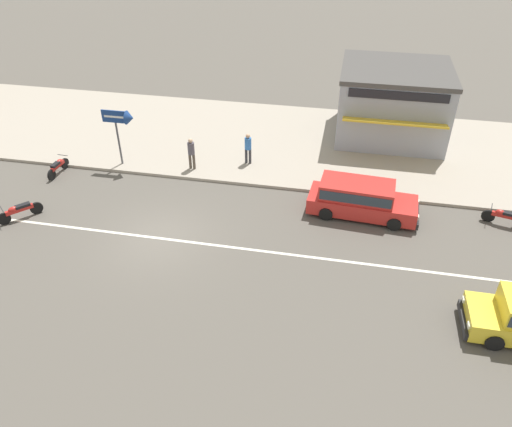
{
  "coord_description": "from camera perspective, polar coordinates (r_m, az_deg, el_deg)",
  "views": [
    {
      "loc": [
        7.27,
        -15.51,
        12.73
      ],
      "look_at": [
        3.9,
        1.45,
        0.8
      ],
      "focal_mm": 35.0,
      "sensor_mm": 36.0,
      "label": 1
    }
  ],
  "objects": [
    {
      "name": "ground_plane",
      "position": [
        21.34,
        -11.11,
        -2.78
      ],
      "size": [
        160.0,
        160.0,
        0.0
      ],
      "primitive_type": "plane",
      "color": "#544F47"
    },
    {
      "name": "lane_centre_stripe",
      "position": [
        21.34,
        -11.11,
        -2.77
      ],
      "size": [
        50.4,
        0.14,
        0.01
      ],
      "primitive_type": "cube",
      "color": "silver",
      "rests_on": "ground"
    },
    {
      "name": "kerb_strip",
      "position": [
        29.24,
        -4.36,
        8.86
      ],
      "size": [
        68.0,
        10.0,
        0.15
      ],
      "primitive_type": "cube",
      "color": "#9E9384",
      "rests_on": "ground"
    },
    {
      "name": "minivan_red_2",
      "position": [
        22.43,
        11.78,
        1.8
      ],
      "size": [
        4.94,
        2.14,
        1.56
      ],
      "color": "red",
      "rests_on": "ground"
    },
    {
      "name": "motorcycle_0",
      "position": [
        24.19,
        -25.43,
        0.29
      ],
      "size": [
        1.37,
        1.52,
        0.8
      ],
      "color": "black",
      "rests_on": "ground"
    },
    {
      "name": "motorcycle_1",
      "position": [
        24.0,
        26.52,
        -0.34
      ],
      "size": [
        1.82,
        0.7,
        0.8
      ],
      "color": "black",
      "rests_on": "ground"
    },
    {
      "name": "motorcycle_2",
      "position": [
        27.13,
        -21.69,
        5.01
      ],
      "size": [
        0.56,
        1.77,
        0.8
      ],
      "color": "black",
      "rests_on": "ground"
    },
    {
      "name": "arrow_signboard",
      "position": [
        25.64,
        -14.67,
        10.29
      ],
      "size": [
        1.65,
        0.69,
        2.97
      ],
      "color": "#4C4C51",
      "rests_on": "kerb_strip"
    },
    {
      "name": "pedestrian_near_clock",
      "position": [
        25.34,
        -7.41,
        7.07
      ],
      "size": [
        0.34,
        0.34,
        1.69
      ],
      "color": "#4C4238",
      "rests_on": "kerb_strip"
    },
    {
      "name": "pedestrian_by_shop",
      "position": [
        25.67,
        -0.92,
        7.68
      ],
      "size": [
        0.34,
        0.34,
        1.65
      ],
      "color": "#333338",
      "rests_on": "kerb_strip"
    },
    {
      "name": "shopfront_mid_block",
      "position": [
        29.43,
        15.34,
        12.2
      ],
      "size": [
        5.91,
        6.26,
        3.88
      ],
      "color": "#999EA8",
      "rests_on": "kerb_strip"
    }
  ]
}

